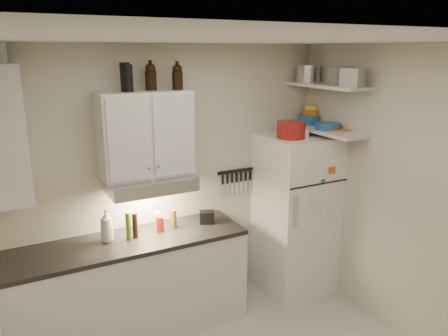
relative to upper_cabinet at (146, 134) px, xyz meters
name	(u,v)px	position (x,y,z in m)	size (l,w,h in m)	color
ceiling	(257,38)	(0.30, -1.33, 0.78)	(3.20, 3.00, 0.02)	white
back_wall	(172,181)	(0.30, 0.18, -0.53)	(3.20, 0.02, 2.60)	beige
right_wall	(415,201)	(1.91, -1.33, -0.53)	(0.02, 3.00, 2.60)	beige
base_cabinet	(131,289)	(-0.25, -0.14, -1.39)	(2.10, 0.60, 0.88)	silver
countertop	(128,242)	(-0.25, -0.14, -0.93)	(2.10, 0.62, 0.04)	black
upper_cabinet	(146,134)	(0.00, 0.00, 0.00)	(0.80, 0.33, 0.75)	silver
side_cabinet	(0,134)	(-1.14, -0.14, 0.12)	(0.33, 0.55, 1.00)	silver
range_hood	(150,183)	(0.00, -0.06, -0.44)	(0.76, 0.46, 0.12)	silver
fridge	(296,214)	(1.55, -0.18, -0.98)	(0.70, 0.68, 1.70)	white
shelf_hi	(326,86)	(1.75, -0.31, 0.38)	(0.30, 0.95, 0.03)	silver
shelf_lo	(324,130)	(1.75, -0.31, -0.07)	(0.30, 0.95, 0.03)	silver
knife_strip	(236,171)	(1.00, 0.15, -0.51)	(0.42, 0.02, 0.03)	black
dutch_oven	(291,130)	(1.40, -0.23, -0.04)	(0.28, 0.28, 0.16)	maroon
book_stack	(334,132)	(1.82, -0.39, -0.08)	(0.21, 0.27, 0.09)	orange
spice_jar	(306,133)	(1.53, -0.31, -0.08)	(0.06, 0.06, 0.09)	silver
stock_pot	(308,74)	(1.75, -0.01, 0.48)	(0.24, 0.24, 0.17)	silver
tin_a	(340,76)	(1.80, -0.44, 0.48)	(0.17, 0.16, 0.17)	#AAAAAD
tin_b	(353,78)	(1.69, -0.71, 0.47)	(0.17, 0.17, 0.17)	#AAAAAD
bowl_teal	(309,120)	(1.80, 0.00, 0.00)	(0.23, 0.23, 0.09)	#1A5694
bowl_orange	(311,112)	(1.85, 0.03, 0.07)	(0.19, 0.19, 0.06)	#D95E14
bowl_yellow	(311,107)	(1.85, 0.03, 0.12)	(0.15, 0.15, 0.05)	yellow
plates	(328,126)	(1.76, -0.35, -0.02)	(0.25, 0.25, 0.06)	#1A5694
growler_a	(151,76)	(0.08, 0.03, 0.49)	(0.10, 0.10, 0.24)	black
growler_b	(177,77)	(0.30, -0.03, 0.49)	(0.10, 0.10, 0.23)	black
thermos_a	(128,78)	(-0.13, -0.02, 0.49)	(0.08, 0.08, 0.22)	black
thermos_b	(125,77)	(-0.15, 0.01, 0.49)	(0.08, 0.08, 0.24)	black
soap_bottle	(106,224)	(-0.41, -0.07, -0.74)	(0.13, 0.13, 0.33)	silver
pepper_mill	(173,219)	(0.21, -0.07, -0.82)	(0.06, 0.06, 0.18)	brown
oil_bottle	(128,226)	(-0.24, -0.13, -0.78)	(0.05, 0.05, 0.25)	#406419
vinegar_bottle	(135,226)	(-0.17, -0.11, -0.79)	(0.05, 0.05, 0.23)	black
clear_bottle	(158,221)	(0.07, -0.02, -0.82)	(0.05, 0.05, 0.16)	silver
red_jar	(160,224)	(0.07, -0.08, -0.83)	(0.07, 0.07, 0.14)	maroon
caddy	(207,217)	(0.54, -0.10, -0.85)	(0.14, 0.10, 0.12)	black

